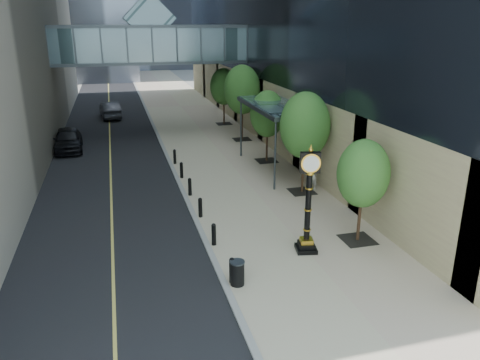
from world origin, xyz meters
name	(u,v)px	position (x,y,z in m)	size (l,w,h in m)	color
ground	(309,287)	(0.00, 0.00, 0.00)	(320.00, 320.00, 0.00)	gray
road	(109,110)	(-7.00, 40.00, 0.01)	(8.00, 180.00, 0.02)	black
sidewalk	(180,106)	(1.00, 40.00, 0.03)	(8.00, 180.00, 0.06)	#B7AA8C
curb	(145,108)	(-3.00, 40.00, 0.04)	(0.25, 180.00, 0.07)	gray
skywalk	(150,42)	(-3.00, 28.00, 7.71)	(17.00, 4.20, 5.80)	slate
entrance_canopy	(276,107)	(3.48, 14.00, 4.19)	(3.00, 8.00, 4.38)	#383F44
bollard_row	(195,197)	(-2.70, 9.00, 0.51)	(0.20, 16.20, 0.90)	black
street_trees	(263,106)	(3.60, 17.06, 3.74)	(2.95, 28.39, 6.07)	black
street_clock	(308,208)	(0.96, 2.63, 2.03)	(1.00, 1.00, 4.54)	black
trash_bin	(237,274)	(-2.54, 0.79, 0.51)	(0.52, 0.52, 0.90)	black
pedestrian	(312,174)	(4.23, 9.58, 1.03)	(0.71, 0.46, 1.94)	#B9B3AA
car_near	(68,139)	(-10.00, 22.76, 0.87)	(2.01, 5.00, 1.70)	black
car_far	(110,110)	(-6.85, 35.07, 0.84)	(1.73, 4.97, 1.64)	black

